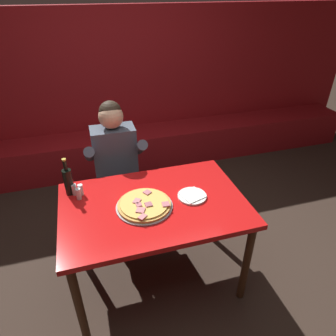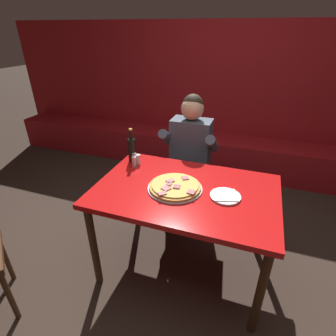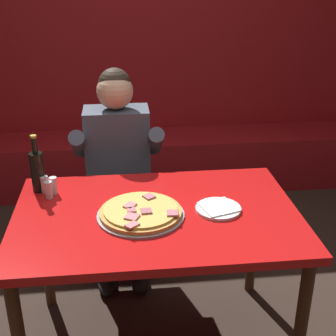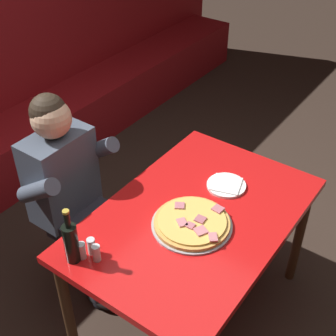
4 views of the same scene
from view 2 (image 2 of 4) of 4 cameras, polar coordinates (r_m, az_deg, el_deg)
name	(u,v)px [view 2 (image 2 of 4)]	position (r m, az deg, el deg)	size (l,w,h in m)	color
ground_plane	(183,265)	(2.40, 3.24, -20.31)	(24.00, 24.00, 0.00)	#33261E
booth_wall_panel	(229,97)	(3.84, 13.17, 14.74)	(6.80, 0.16, 1.90)	maroon
booth_bench	(220,154)	(3.77, 11.35, 3.04)	(6.46, 0.48, 0.46)	maroon
main_dining_table	(185,199)	(1.94, 3.79, -6.68)	(1.30, 0.86, 0.78)	#422816
pizza	(175,187)	(1.88, 1.52, -4.09)	(0.39, 0.39, 0.05)	#9E9EA3
plate_white_paper	(225,196)	(1.84, 12.37, -5.98)	(0.21, 0.21, 0.02)	white
beer_bottle	(132,149)	(2.26, -7.86, 4.11)	(0.07, 0.07, 0.29)	black
shaker_parmesan	(134,158)	(2.25, -7.33, 2.12)	(0.04, 0.04, 0.09)	silver
shaker_oregano	(138,160)	(2.22, -6.47, 1.78)	(0.04, 0.04, 0.09)	silver
shaker_black_pepper	(134,162)	(2.19, -7.38, 1.34)	(0.04, 0.04, 0.09)	silver
diner_seated_blue_shirt	(188,156)	(2.55, 4.42, 2.72)	(0.53, 0.53, 1.27)	black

